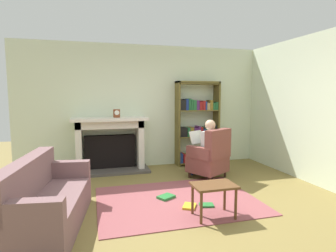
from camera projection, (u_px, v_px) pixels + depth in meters
ground at (184, 208)px, 3.98m from camera, size 14.00×14.00×0.00m
back_wall at (148, 106)px, 6.27m from camera, size 5.60×0.10×2.70m
side_wall_right at (287, 108)px, 5.73m from camera, size 0.10×5.20×2.70m
area_rug at (177, 200)px, 4.27m from camera, size 2.40×1.80×0.01m
fireplace at (110, 143)px, 5.89m from camera, size 1.58×0.64×1.14m
mantel_clock at (117, 113)px, 5.76m from camera, size 0.14×0.14×0.17m
bookshelf at (197, 125)px, 6.41m from camera, size 1.00×0.32×1.91m
armchair_reading at (210, 157)px, 5.36m from camera, size 0.86×0.86×0.97m
seated_reader at (206, 146)px, 5.42m from camera, size 0.54×0.59×1.14m
sofa_floral at (46, 202)px, 3.37m from camera, size 0.96×1.79×0.85m
side_table at (214, 190)px, 3.64m from camera, size 0.56×0.39×0.45m
scattered_books at (181, 201)px, 4.16m from camera, size 0.75×0.71×0.04m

